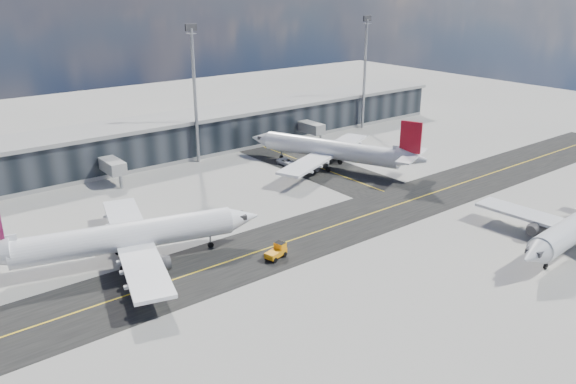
{
  "coord_description": "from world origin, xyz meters",
  "views": [
    {
      "loc": [
        -56.34,
        -56.52,
        36.49
      ],
      "look_at": [
        -4.55,
        10.27,
        5.0
      ],
      "focal_mm": 35.0,
      "sensor_mm": 36.0,
      "label": 1
    }
  ],
  "objects_px": {
    "airliner_redtail": "(333,150)",
    "service_van": "(287,162)",
    "airliner_af": "(121,238)",
    "baggage_tug": "(277,251)"
  },
  "relations": [
    {
      "from": "airliner_redtail",
      "to": "airliner_af",
      "type": "bearing_deg",
      "value": 172.52
    },
    {
      "from": "baggage_tug",
      "to": "service_van",
      "type": "height_order",
      "value": "baggage_tug"
    },
    {
      "from": "airliner_af",
      "to": "baggage_tug",
      "type": "height_order",
      "value": "airliner_af"
    },
    {
      "from": "airliner_redtail",
      "to": "service_van",
      "type": "xyz_separation_m",
      "value": [
        -6.44,
        7.58,
        -3.23
      ]
    },
    {
      "from": "airliner_af",
      "to": "airliner_redtail",
      "type": "distance_m",
      "value": 53.72
    },
    {
      "from": "baggage_tug",
      "to": "service_van",
      "type": "distance_m",
      "value": 43.44
    },
    {
      "from": "airliner_af",
      "to": "baggage_tug",
      "type": "distance_m",
      "value": 21.51
    },
    {
      "from": "service_van",
      "to": "airliner_af",
      "type": "bearing_deg",
      "value": -157.35
    },
    {
      "from": "airliner_redtail",
      "to": "baggage_tug",
      "type": "height_order",
      "value": "airliner_redtail"
    },
    {
      "from": "airliner_af",
      "to": "baggage_tug",
      "type": "xyz_separation_m",
      "value": [
        17.78,
        -11.77,
        -2.82
      ]
    }
  ]
}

